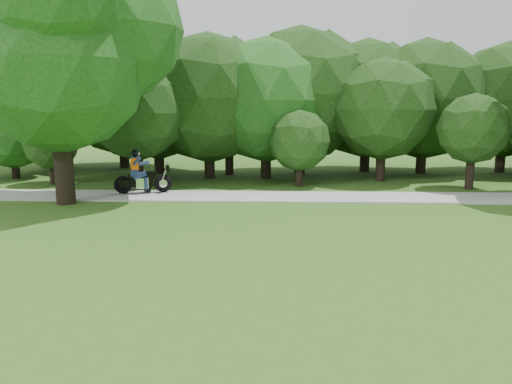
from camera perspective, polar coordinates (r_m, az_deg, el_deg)
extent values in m
plane|color=#355D1A|center=(11.94, 16.34, -7.86)|extent=(100.00, 100.00, 0.00)
cube|color=#9A9A95|center=(19.56, 10.72, -0.58)|extent=(60.00, 2.20, 0.06)
cylinder|color=black|center=(29.21, -14.85, 4.47)|extent=(0.53, 0.53, 1.80)
sphere|color=black|center=(29.08, -15.12, 10.47)|extent=(6.62, 6.62, 6.62)
cylinder|color=black|center=(25.55, -3.07, 4.03)|extent=(0.43, 0.43, 1.80)
sphere|color=black|center=(25.40, -3.12, 9.39)|extent=(4.58, 4.58, 4.58)
cylinder|color=black|center=(21.92, 4.94, 2.12)|extent=(0.33, 0.33, 1.13)
sphere|color=black|center=(21.77, 5.00, 5.86)|extent=(2.68, 2.68, 2.68)
cylinder|color=black|center=(24.06, 14.05, 3.37)|extent=(0.44, 0.44, 1.80)
sphere|color=black|center=(23.91, 14.30, 9.16)|extent=(4.71, 4.71, 4.71)
cylinder|color=black|center=(22.91, 23.26, 2.27)|extent=(0.35, 0.35, 1.60)
sphere|color=black|center=(22.76, 23.57, 6.65)|extent=(2.94, 2.94, 2.94)
cylinder|color=black|center=(24.51, -5.34, 3.74)|extent=(0.51, 0.51, 1.80)
sphere|color=black|center=(24.36, -5.46, 10.59)|extent=(6.22, 6.22, 6.22)
cylinder|color=black|center=(27.28, 12.33, 4.20)|extent=(0.51, 0.51, 1.80)
sphere|color=black|center=(27.15, 12.57, 10.34)|extent=(6.22, 6.22, 6.22)
cylinder|color=black|center=(26.83, -25.78, 2.54)|extent=(0.37, 0.37, 1.07)
sphere|color=#184C15|center=(26.69, -26.05, 6.03)|extent=(3.40, 3.40, 3.40)
cylinder|color=black|center=(24.34, 1.14, 3.74)|extent=(0.50, 0.50, 1.80)
sphere|color=#184C15|center=(24.19, 1.16, 10.44)|extent=(5.97, 5.97, 5.97)
cylinder|color=black|center=(24.24, -22.18, 2.09)|extent=(0.32, 0.32, 1.07)
sphere|color=black|center=(24.11, -22.39, 5.21)|extent=(2.43, 2.43, 2.43)
cylinder|color=black|center=(27.40, 18.36, 3.94)|extent=(0.51, 0.51, 1.80)
sphere|color=black|center=(27.26, 18.71, 10.01)|extent=(6.15, 6.15, 6.15)
cylinder|color=black|center=(25.79, 5.01, 4.06)|extent=(0.54, 0.54, 1.80)
sphere|color=black|center=(25.65, 5.12, 11.00)|extent=(6.81, 6.81, 6.81)
cylinder|color=black|center=(29.39, 26.17, 3.81)|extent=(0.50, 0.50, 1.80)
sphere|color=black|center=(29.27, 26.60, 9.35)|extent=(5.99, 5.99, 5.99)
cylinder|color=black|center=(26.41, -11.02, 4.06)|extent=(0.51, 0.51, 1.80)
sphere|color=black|center=(26.27, -11.24, 10.46)|extent=(6.29, 6.29, 6.29)
cylinder|color=black|center=(30.46, -22.86, 4.24)|extent=(0.51, 0.51, 1.80)
sphere|color=black|center=(30.34, -23.24, 9.68)|extent=(6.15, 6.15, 6.15)
cylinder|color=black|center=(22.93, -13.26, 3.07)|extent=(0.42, 0.42, 1.79)
sphere|color=black|center=(22.77, -13.50, 8.82)|extent=(4.31, 4.31, 4.31)
cylinder|color=black|center=(19.14, -21.25, 4.93)|extent=(0.68, 0.68, 4.20)
sphere|color=#184C15|center=(19.14, -21.81, 13.61)|extent=(6.40, 6.40, 6.40)
sphere|color=#184C15|center=(19.39, -16.07, 17.44)|extent=(5.12, 5.12, 5.12)
sphere|color=#184C15|center=(20.49, -25.51, 15.89)|extent=(5.44, 5.44, 5.44)
torus|color=black|center=(20.44, -14.97, 0.80)|extent=(0.74, 0.38, 0.71)
torus|color=black|center=(20.42, -10.56, 0.97)|extent=(0.74, 0.38, 0.71)
cube|color=black|center=(20.41, -13.30, 1.01)|extent=(1.16, 0.52, 0.32)
cube|color=silver|center=(20.41, -12.86, 1.02)|extent=(0.56, 0.46, 0.41)
cube|color=black|center=(20.36, -12.18, 1.90)|extent=(0.59, 0.43, 0.26)
cube|color=black|center=(20.37, -13.68, 1.73)|extent=(0.59, 0.45, 0.10)
cylinder|color=silver|center=(20.37, -10.48, 1.96)|extent=(0.40, 0.14, 0.91)
cylinder|color=silver|center=(20.32, -10.03, 3.19)|extent=(0.20, 0.64, 0.04)
cube|color=black|center=(20.21, -14.86, 0.85)|extent=(0.44, 0.23, 0.34)
cube|color=black|center=(20.65, -14.81, 1.04)|extent=(0.44, 0.23, 0.34)
cube|color=#1D2C4E|center=(20.36, -13.70, 2.12)|extent=(0.39, 0.45, 0.24)
cube|color=#1D2C4E|center=(20.31, -13.68, 3.14)|extent=(0.36, 0.48, 0.57)
cube|color=#FF5905|center=(20.31, -13.69, 3.20)|extent=(0.40, 0.53, 0.45)
sphere|color=black|center=(20.26, -13.65, 4.34)|extent=(0.28, 0.28, 0.28)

